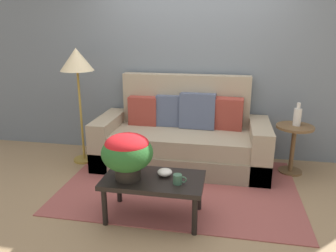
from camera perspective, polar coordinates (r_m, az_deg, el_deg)
ground_plane at (r=3.80m, az=1.94°, el=-10.57°), size 14.00×14.00×0.00m
wall_back at (r=4.49m, az=4.39°, el=13.25°), size 6.40×0.12×2.93m
area_rug at (r=3.83m, az=2.04°, el=-10.21°), size 2.60×1.76×0.01m
couch at (r=4.26m, az=2.49°, el=-2.25°), size 2.16×0.89×1.14m
coffee_table at (r=3.11m, az=-2.53°, el=-9.81°), size 0.93×0.52×0.41m
side_table at (r=4.28m, az=20.87°, el=-2.37°), size 0.44×0.44×0.61m
floor_lamp at (r=4.32m, az=-15.46°, el=10.05°), size 0.42×0.42×1.49m
potted_plant at (r=3.00m, az=-7.06°, el=-4.46°), size 0.47×0.47×0.43m
coffee_mug at (r=2.96m, az=1.73°, el=-9.18°), size 0.12×0.08×0.09m
snack_bowl at (r=3.11m, az=-0.56°, el=-7.99°), size 0.14×0.14×0.07m
table_vase at (r=4.22m, az=21.46°, el=1.57°), size 0.09×0.09×0.28m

